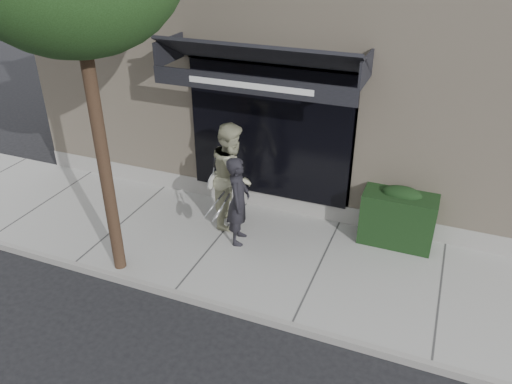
% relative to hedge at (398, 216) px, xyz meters
% --- Properties ---
extents(ground, '(80.00, 80.00, 0.00)m').
position_rel_hedge_xyz_m(ground, '(-1.10, -1.25, -0.66)').
color(ground, black).
rests_on(ground, ground).
extents(sidewalk, '(20.00, 3.00, 0.12)m').
position_rel_hedge_xyz_m(sidewalk, '(-1.10, -1.25, -0.60)').
color(sidewalk, '#A1A09B').
rests_on(sidewalk, ground).
extents(curb, '(20.00, 0.10, 0.14)m').
position_rel_hedge_xyz_m(curb, '(-1.10, -2.80, -0.59)').
color(curb, gray).
rests_on(curb, ground).
extents(building_facade, '(14.30, 8.04, 5.64)m').
position_rel_hedge_xyz_m(building_facade, '(-1.11, 3.71, 2.08)').
color(building_facade, '#B8A68C').
rests_on(building_facade, ground).
extents(hedge, '(1.30, 0.70, 1.14)m').
position_rel_hedge_xyz_m(hedge, '(0.00, 0.00, 0.00)').
color(hedge, black).
rests_on(hedge, sidewalk).
extents(pedestrian_front, '(0.80, 0.82, 1.69)m').
position_rel_hedge_xyz_m(pedestrian_front, '(-2.71, -1.07, 0.31)').
color(pedestrian_front, black).
rests_on(pedestrian_front, sidewalk).
extents(pedestrian_back, '(0.98, 1.14, 2.06)m').
position_rel_hedge_xyz_m(pedestrian_back, '(-3.08, -0.47, 0.49)').
color(pedestrian_back, '#B0B08D').
rests_on(pedestrian_back, sidewalk).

